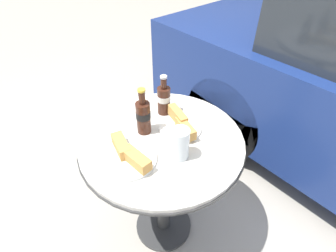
# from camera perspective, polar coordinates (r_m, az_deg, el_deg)

# --- Properties ---
(ground_plane) EXTENTS (30.00, 30.00, 0.00)m
(ground_plane) POSITION_cam_1_polar(r_m,az_deg,el_deg) (1.80, -0.96, -20.80)
(ground_plane) COLOR #A8A093
(bistro_table) EXTENTS (0.76, 0.76, 0.76)m
(bistro_table) POSITION_cam_1_polar(r_m,az_deg,el_deg) (1.30, -1.25, -7.64)
(bistro_table) COLOR #333333
(bistro_table) RESTS_ON ground_plane
(cola_bottle_left) EXTENTS (0.07, 0.07, 0.21)m
(cola_bottle_left) POSITION_cam_1_polar(r_m,az_deg,el_deg) (1.30, -0.91, 5.94)
(cola_bottle_left) COLOR #3D1E14
(cola_bottle_left) RESTS_ON bistro_table
(cola_bottle_right) EXTENTS (0.07, 0.07, 0.23)m
(cola_bottle_right) POSITION_cam_1_polar(r_m,az_deg,el_deg) (1.18, -5.40, 2.23)
(cola_bottle_right) COLOR #3D1E14
(cola_bottle_right) RESTS_ON bistro_table
(drinking_glass) EXTENTS (0.08, 0.08, 0.14)m
(drinking_glass) POSITION_cam_1_polar(r_m,az_deg,el_deg) (1.07, 2.61, -4.10)
(drinking_glass) COLOR #C68923
(drinking_glass) RESTS_ON bistro_table
(lunch_plate_near) EXTENTS (0.25, 0.25, 0.06)m
(lunch_plate_near) POSITION_cam_1_polar(r_m,az_deg,el_deg) (1.10, -8.69, -6.38)
(lunch_plate_near) COLOR white
(lunch_plate_near) RESTS_ON bistro_table
(lunch_plate_far) EXTENTS (0.23, 0.20, 0.07)m
(lunch_plate_far) POSITION_cam_1_polar(r_m,az_deg,el_deg) (1.23, 2.78, 0.36)
(lunch_plate_far) COLOR white
(lunch_plate_far) RESTS_ON bistro_table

